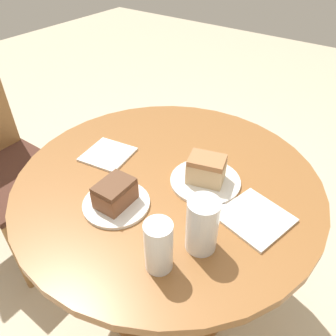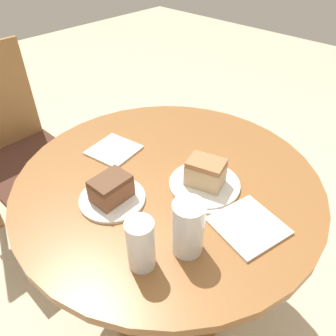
# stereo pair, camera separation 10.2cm
# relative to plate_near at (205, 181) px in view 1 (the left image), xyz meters

# --- Properties ---
(ground_plane) EXTENTS (8.00, 8.00, 0.00)m
(ground_plane) POSITION_rel_plate_near_xyz_m (-0.05, 0.11, -0.72)
(ground_plane) COLOR beige
(table) EXTENTS (0.97, 0.97, 0.72)m
(table) POSITION_rel_plate_near_xyz_m (-0.05, 0.11, -0.20)
(table) COLOR brown
(table) RESTS_ON ground_plane
(plate_near) EXTENTS (0.22, 0.22, 0.01)m
(plate_near) POSITION_rel_plate_near_xyz_m (0.00, 0.00, 0.00)
(plate_near) COLOR silver
(plate_near) RESTS_ON table
(plate_far) EXTENTS (0.19, 0.19, 0.01)m
(plate_far) POSITION_rel_plate_near_xyz_m (-0.24, 0.16, 0.00)
(plate_far) COLOR silver
(plate_far) RESTS_ON table
(cake_slice_near) EXTENTS (0.11, 0.13, 0.08)m
(cake_slice_near) POSITION_rel_plate_near_xyz_m (0.00, -0.00, 0.05)
(cake_slice_near) COLOR tan
(cake_slice_near) RESTS_ON plate_near
(cake_slice_far) EXTENTS (0.11, 0.08, 0.07)m
(cake_slice_far) POSITION_rel_plate_near_xyz_m (-0.24, 0.16, 0.04)
(cake_slice_far) COLOR brown
(cake_slice_far) RESTS_ON plate_far
(glass_lemonade) EXTENTS (0.07, 0.07, 0.14)m
(glass_lemonade) POSITION_rel_plate_near_xyz_m (-0.33, -0.07, 0.06)
(glass_lemonade) COLOR beige
(glass_lemonade) RESTS_ON table
(glass_water) EXTENTS (0.08, 0.08, 0.15)m
(glass_water) POSITION_rel_plate_near_xyz_m (-0.22, -0.12, 0.06)
(glass_water) COLOR silver
(glass_water) RESTS_ON table
(napkin_stack) EXTENTS (0.20, 0.20, 0.01)m
(napkin_stack) POSITION_rel_plate_near_xyz_m (-0.05, -0.19, -0.00)
(napkin_stack) COLOR silver
(napkin_stack) RESTS_ON table
(fork) EXTENTS (0.13, 0.14, 0.00)m
(fork) POSITION_rel_plate_near_xyz_m (-0.04, -0.13, -0.00)
(fork) COLOR silver
(fork) RESTS_ON table
(napkin_side) EXTENTS (0.17, 0.17, 0.01)m
(napkin_side) POSITION_rel_plate_near_xyz_m (-0.08, 0.35, -0.00)
(napkin_side) COLOR silver
(napkin_side) RESTS_ON table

